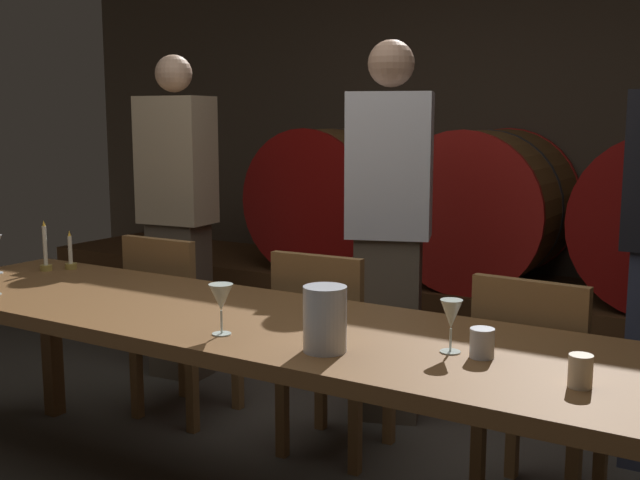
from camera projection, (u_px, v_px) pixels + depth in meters
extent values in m
cube|color=#473A2D|center=(519.00, 109.00, 4.88)|extent=(7.05, 0.24, 2.94)
cube|color=#4C2D16|center=(482.00, 320.00, 4.61)|extent=(6.34, 0.90, 0.46)
cylinder|color=brown|center=(337.00, 198.00, 5.02)|extent=(0.89, 0.75, 0.89)
cylinder|color=maroon|center=(304.00, 204.00, 4.70)|extent=(0.90, 0.03, 0.90)
cylinder|color=maroon|center=(365.00, 193.00, 5.35)|extent=(0.90, 0.03, 0.90)
cylinder|color=#2D2D33|center=(337.00, 198.00, 5.02)|extent=(0.90, 0.04, 0.90)
cylinder|color=brown|center=(486.00, 207.00, 4.51)|extent=(0.89, 0.75, 0.89)
cylinder|color=#B21C16|center=(461.00, 214.00, 4.18)|extent=(0.90, 0.03, 0.90)
cylinder|color=#B21C16|center=(507.00, 201.00, 4.83)|extent=(0.90, 0.03, 0.90)
cylinder|color=#2D2D33|center=(486.00, 207.00, 4.51)|extent=(0.90, 0.04, 0.90)
cube|color=brown|center=(243.00, 323.00, 2.65)|extent=(2.95, 0.78, 0.05)
cube|color=brown|center=(52.00, 344.00, 3.71)|extent=(0.07, 0.07, 0.70)
cube|color=olive|center=(187.00, 325.00, 3.71)|extent=(0.40, 0.40, 0.04)
cube|color=olive|center=(159.00, 284.00, 3.52)|extent=(0.40, 0.04, 0.42)
cube|color=olive|center=(237.00, 367.00, 3.80)|extent=(0.04, 0.04, 0.42)
cube|color=olive|center=(184.00, 356.00, 3.97)|extent=(0.04, 0.04, 0.42)
cube|color=olive|center=(192.00, 388.00, 3.51)|extent=(0.04, 0.04, 0.42)
cube|color=olive|center=(137.00, 375.00, 3.69)|extent=(0.04, 0.04, 0.42)
cube|color=olive|center=(337.00, 351.00, 3.29)|extent=(0.42, 0.42, 0.04)
cube|color=olive|center=(317.00, 307.00, 3.10)|extent=(0.40, 0.06, 0.42)
cube|color=olive|center=(389.00, 397.00, 3.39)|extent=(0.05, 0.05, 0.42)
cube|color=olive|center=(321.00, 384.00, 3.55)|extent=(0.05, 0.05, 0.42)
cube|color=olive|center=(355.00, 424.00, 3.10)|extent=(0.05, 0.05, 0.42)
cube|color=olive|center=(282.00, 409.00, 3.26)|extent=(0.05, 0.05, 0.42)
cube|color=olive|center=(543.00, 392.00, 2.80)|extent=(0.42, 0.42, 0.04)
cube|color=olive|center=(528.00, 342.00, 2.62)|extent=(0.40, 0.06, 0.42)
cube|color=olive|center=(601.00, 447.00, 2.88)|extent=(0.05, 0.05, 0.42)
cube|color=olive|center=(513.00, 426.00, 3.07)|extent=(0.05, 0.05, 0.42)
cube|color=olive|center=(478.00, 457.00, 2.80)|extent=(0.05, 0.05, 0.42)
cube|color=brown|center=(180.00, 300.00, 4.27)|extent=(0.32, 0.23, 0.85)
cube|color=tan|center=(176.00, 160.00, 4.15)|extent=(0.40, 0.28, 0.67)
sphere|color=#D8A884|center=(174.00, 74.00, 4.08)|extent=(0.20, 0.20, 0.20)
cube|color=brown|center=(388.00, 328.00, 3.66)|extent=(0.35, 0.29, 0.87)
cube|color=silver|center=(390.00, 165.00, 3.54)|extent=(0.44, 0.36, 0.66)
sphere|color=tan|center=(391.00, 63.00, 3.47)|extent=(0.21, 0.21, 0.21)
cylinder|color=olive|center=(46.00, 268.00, 3.43)|extent=(0.05, 0.05, 0.02)
cylinder|color=#EDE5CC|center=(45.00, 246.00, 3.42)|extent=(0.02, 0.02, 0.17)
cone|color=yellow|center=(44.00, 223.00, 3.40)|extent=(0.01, 0.01, 0.02)
cylinder|color=olive|center=(71.00, 266.00, 3.47)|extent=(0.05, 0.05, 0.02)
cylinder|color=#EDE5CC|center=(70.00, 250.00, 3.46)|extent=(0.02, 0.02, 0.12)
cone|color=yellow|center=(69.00, 233.00, 3.45)|extent=(0.01, 0.01, 0.02)
cylinder|color=silver|center=(326.00, 319.00, 2.24)|extent=(0.13, 0.13, 0.19)
cylinder|color=silver|center=(222.00, 334.00, 2.42)|extent=(0.06, 0.06, 0.00)
cylinder|color=silver|center=(222.00, 322.00, 2.42)|extent=(0.01, 0.01, 0.07)
cone|color=silver|center=(221.00, 297.00, 2.40)|extent=(0.08, 0.08, 0.08)
cylinder|color=silver|center=(450.00, 352.00, 2.24)|extent=(0.06, 0.06, 0.00)
cylinder|color=silver|center=(451.00, 340.00, 2.23)|extent=(0.01, 0.01, 0.07)
cone|color=silver|center=(451.00, 314.00, 2.22)|extent=(0.06, 0.06, 0.08)
cylinder|color=silver|center=(482.00, 343.00, 2.18)|extent=(0.07, 0.07, 0.08)
cylinder|color=beige|center=(580.00, 371.00, 1.94)|extent=(0.06, 0.06, 0.08)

